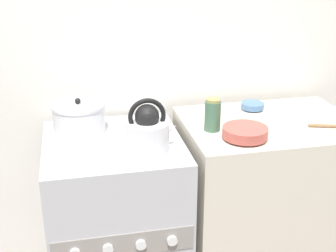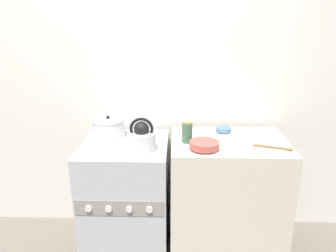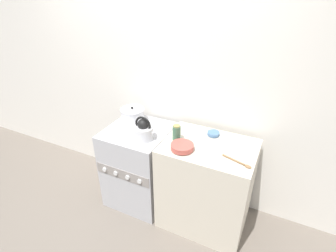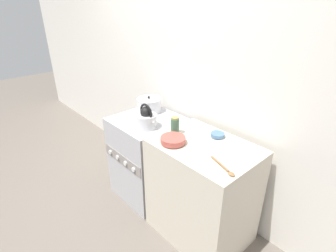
# 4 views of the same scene
# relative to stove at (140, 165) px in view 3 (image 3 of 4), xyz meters

# --- Properties ---
(ground_plane) EXTENTS (12.00, 12.00, 0.00)m
(ground_plane) POSITION_rel_stove_xyz_m (-0.00, -0.31, -0.44)
(ground_plane) COLOR #70665B
(wall_back) EXTENTS (7.00, 0.06, 2.50)m
(wall_back) POSITION_rel_stove_xyz_m (-0.00, 0.39, 0.81)
(wall_back) COLOR silver
(wall_back) RESTS_ON ground_plane
(stove) EXTENTS (0.62, 0.65, 0.88)m
(stove) POSITION_rel_stove_xyz_m (0.00, 0.00, 0.00)
(stove) COLOR #B2B2B7
(stove) RESTS_ON ground_plane
(counter) EXTENTS (0.82, 0.60, 0.91)m
(counter) POSITION_rel_stove_xyz_m (0.75, -0.01, 0.02)
(counter) COLOR beige
(counter) RESTS_ON ground_plane
(kettle) EXTENTS (0.23, 0.19, 0.23)m
(kettle) POSITION_rel_stove_xyz_m (0.14, -0.11, 0.52)
(kettle) COLOR silver
(kettle) RESTS_ON stove
(cooking_pot) EXTENTS (0.25, 0.25, 0.17)m
(cooking_pot) POSITION_rel_stove_xyz_m (-0.14, 0.14, 0.51)
(cooking_pot) COLOR silver
(cooking_pot) RESTS_ON stove
(enamel_bowl) EXTENTS (0.20, 0.20, 0.05)m
(enamel_bowl) POSITION_rel_stove_xyz_m (0.56, -0.17, 0.50)
(enamel_bowl) COLOR #B75147
(enamel_bowl) RESTS_ON counter
(small_ceramic_bowl) EXTENTS (0.11, 0.11, 0.04)m
(small_ceramic_bowl) POSITION_rel_stove_xyz_m (0.73, 0.17, 0.49)
(small_ceramic_bowl) COLOR #4C729E
(small_ceramic_bowl) RESTS_ON counter
(storage_jar) EXTENTS (0.07, 0.07, 0.15)m
(storage_jar) POSITION_rel_stove_xyz_m (0.45, -0.05, 0.55)
(storage_jar) COLOR #3F664C
(storage_jar) RESTS_ON counter
(wooden_spoon) EXTENTS (0.25, 0.10, 0.02)m
(wooden_spoon) POSITION_rel_stove_xyz_m (1.04, -0.15, 0.48)
(wooden_spoon) COLOR olive
(wooden_spoon) RESTS_ON counter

